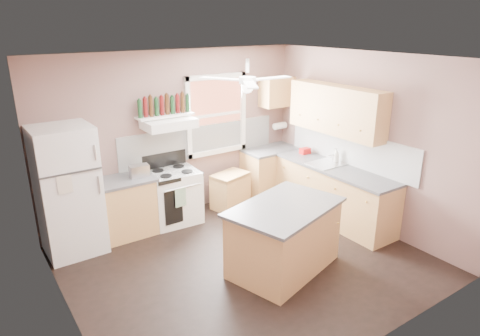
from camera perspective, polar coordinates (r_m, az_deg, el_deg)
floor at (r=5.98m, az=0.85°, el=-12.37°), size 4.50×4.50×0.00m
ceiling at (r=5.11m, az=1.01°, el=14.38°), size 4.50×4.50×0.00m
wall_back at (r=7.07m, az=-8.62°, el=4.41°), size 4.50×0.05×2.70m
wall_right at (r=6.91m, az=16.55°, el=3.46°), size 0.05×4.00×2.70m
wall_left at (r=4.57m, az=-23.19°, el=-5.38°), size 0.05×4.00×2.70m
backsplash_back at (r=7.28m, az=-5.24°, el=3.55°), size 2.90×0.03×0.55m
backsplash_right at (r=7.11m, az=14.37°, el=2.63°), size 0.03×2.60×0.55m
window_view at (r=7.32m, az=-3.27°, el=7.12°), size 1.00×0.02×1.20m
window_frame at (r=7.30m, az=-3.16°, el=7.08°), size 1.16×0.07×1.36m
refrigerator at (r=6.32m, az=-21.97°, el=-2.83°), size 0.78×0.76×1.82m
base_cabinet_left at (r=6.71m, az=-15.15°, el=-5.21°), size 0.90×0.60×0.86m
counter_left at (r=6.55m, az=-15.49°, el=-1.62°), size 0.92×0.62×0.04m
toaster at (r=6.55m, az=-13.28°, el=-0.38°), size 0.29×0.18×0.18m
stove at (r=6.98m, az=-8.80°, el=-3.79°), size 0.80×0.68×0.86m
range_hood at (r=6.67m, az=-9.47°, el=5.86°), size 0.78×0.50×0.14m
bottle_shelf at (r=6.76m, az=-9.96°, el=6.87°), size 0.90×0.26×0.03m
cart at (r=7.45m, az=-1.30°, el=-3.02°), size 0.71×0.56×0.62m
base_cabinet_corner at (r=7.98m, az=4.10°, el=-0.63°), size 1.00×0.60×0.86m
base_cabinet_right at (r=7.15m, az=12.35°, el=-3.45°), size 0.60×2.20×0.86m
counter_corner at (r=7.83m, az=4.18°, el=2.47°), size 1.02×0.62×0.04m
counter_right at (r=6.98m, az=12.55°, el=-0.06°), size 0.62×2.22×0.04m
sink at (r=7.11m, az=11.40°, el=0.49°), size 0.55×0.45×0.03m
faucet at (r=7.20m, az=12.34°, el=1.29°), size 0.03×0.03×0.14m
upper_cabinet_right at (r=6.98m, az=12.69°, el=7.59°), size 0.33×1.80×0.76m
upper_cabinet_corner at (r=7.83m, az=4.93°, el=10.10°), size 0.60×0.33×0.52m
paper_towel at (r=8.05m, az=5.32°, el=5.62°), size 0.26×0.12×0.12m
island at (r=5.67m, az=5.87°, el=-9.36°), size 1.59×1.23×0.86m
island_top at (r=5.47m, az=6.03°, el=-5.21°), size 1.69×1.34×0.04m
ceiling_fan_hub at (r=5.14m, az=0.99°, el=11.60°), size 0.20×0.20×0.08m
soap_bottle at (r=7.18m, az=12.72°, el=1.64°), size 0.13×0.13×0.24m
red_caddy at (r=7.58m, az=8.67°, el=2.27°), size 0.18×0.13×0.10m
wine_bottles at (r=6.72m, az=-10.03°, el=8.20°), size 0.86×0.06×0.31m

